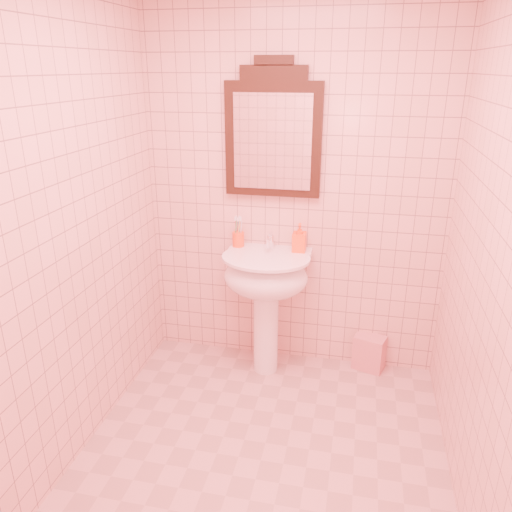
% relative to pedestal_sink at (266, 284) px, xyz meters
% --- Properties ---
extents(floor, '(2.20, 2.20, 0.00)m').
position_rel_pedestal_sink_xyz_m(floor, '(0.14, -0.87, -0.66)').
color(floor, '#C99B91').
rests_on(floor, ground).
extents(back_wall, '(2.00, 0.02, 2.50)m').
position_rel_pedestal_sink_xyz_m(back_wall, '(0.14, 0.23, 0.59)').
color(back_wall, beige).
rests_on(back_wall, floor).
extents(pedestal_sink, '(0.58, 0.58, 0.86)m').
position_rel_pedestal_sink_xyz_m(pedestal_sink, '(0.00, 0.00, 0.00)').
color(pedestal_sink, white).
rests_on(pedestal_sink, floor).
extents(faucet, '(0.04, 0.16, 0.11)m').
position_rel_pedestal_sink_xyz_m(faucet, '(-0.00, 0.14, 0.26)').
color(faucet, white).
rests_on(faucet, pedestal_sink).
extents(mirror, '(0.62, 0.06, 0.87)m').
position_rel_pedestal_sink_xyz_m(mirror, '(0.00, 0.20, 0.96)').
color(mirror, black).
rests_on(mirror, back_wall).
extents(toothbrush_cup, '(0.08, 0.08, 0.19)m').
position_rel_pedestal_sink_xyz_m(toothbrush_cup, '(-0.22, 0.15, 0.25)').
color(toothbrush_cup, '#FF4415').
rests_on(toothbrush_cup, pedestal_sink).
extents(soap_dispenser, '(0.09, 0.09, 0.19)m').
position_rel_pedestal_sink_xyz_m(soap_dispenser, '(0.20, 0.13, 0.30)').
color(soap_dispenser, '#FF4C15').
rests_on(soap_dispenser, pedestal_sink).
extents(towel, '(0.24, 0.19, 0.25)m').
position_rel_pedestal_sink_xyz_m(towel, '(0.72, 0.17, -0.54)').
color(towel, pink).
rests_on(towel, floor).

